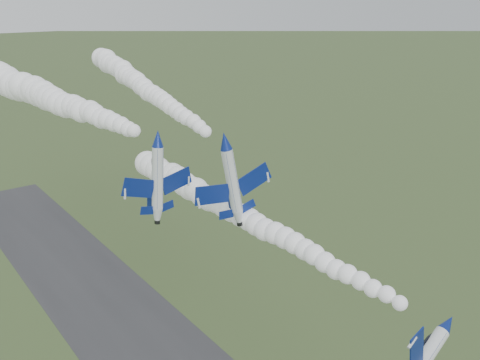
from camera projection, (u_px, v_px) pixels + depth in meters
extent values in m
cylinder|color=silver|center=(448.00, 324.00, 56.92)|extent=(3.05, 8.64, 2.00)
cone|color=silver|center=(404.00, 305.00, 60.42)|extent=(2.22, 2.05, 2.00)
cylinder|color=black|center=(396.00, 301.00, 61.10)|extent=(1.08, 0.73, 1.02)
ellipsoid|color=black|center=(470.00, 329.00, 55.70)|extent=(1.69, 3.04, 1.34)
cube|color=navy|center=(437.00, 304.00, 55.67)|extent=(2.35, 2.66, 4.27)
cube|color=navy|center=(442.00, 338.00, 59.14)|extent=(2.35, 2.66, 4.27)
cube|color=navy|center=(410.00, 299.00, 58.88)|extent=(1.07, 1.22, 1.87)
cube|color=navy|center=(413.00, 317.00, 60.73)|extent=(1.07, 1.22, 1.87)
cube|color=navy|center=(419.00, 301.00, 60.23)|extent=(2.25, 1.86, 1.04)
cylinder|color=silver|center=(158.00, 139.00, 67.98)|extent=(2.39, 8.44, 1.58)
cone|color=navy|center=(182.00, 147.00, 64.31)|extent=(1.79, 2.32, 1.58)
cone|color=silver|center=(137.00, 131.00, 71.51)|extent=(1.75, 1.93, 1.58)
cylinder|color=black|center=(133.00, 130.00, 72.20)|extent=(0.86, 0.67, 0.80)
ellipsoid|color=black|center=(168.00, 138.00, 66.33)|extent=(1.33, 2.94, 1.06)
cube|color=navy|center=(134.00, 141.00, 66.63)|extent=(4.77, 2.81, 0.45)
cube|color=navy|center=(173.00, 136.00, 70.52)|extent=(4.77, 2.81, 0.45)
cube|color=navy|center=(130.00, 134.00, 69.85)|extent=(2.08, 1.28, 0.23)
cube|color=navy|center=(150.00, 132.00, 71.93)|extent=(2.08, 1.28, 0.23)
cube|color=navy|center=(141.00, 123.00, 70.35)|extent=(0.42, 1.60, 2.18)
cylinder|color=silver|center=(225.00, 141.00, 72.46)|extent=(3.30, 9.63, 1.96)
cone|color=navy|center=(246.00, 152.00, 67.51)|extent=(2.29, 2.73, 1.96)
cone|color=silver|center=(207.00, 132.00, 77.22)|extent=(2.23, 2.29, 1.96)
cylinder|color=black|center=(204.00, 130.00, 78.15)|extent=(1.08, 0.81, 0.99)
ellipsoid|color=black|center=(233.00, 141.00, 70.18)|extent=(1.76, 3.39, 1.30)
cube|color=navy|center=(200.00, 148.00, 71.98)|extent=(5.46, 3.41, 1.06)
cube|color=navy|center=(243.00, 134.00, 74.56)|extent=(5.46, 3.41, 1.06)
cube|color=navy|center=(199.00, 137.00, 75.69)|extent=(2.39, 1.55, 0.50)
cube|color=navy|center=(221.00, 130.00, 77.07)|extent=(2.39, 1.55, 0.50)
cube|color=navy|center=(209.00, 124.00, 75.56)|extent=(0.82, 1.86, 2.46)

